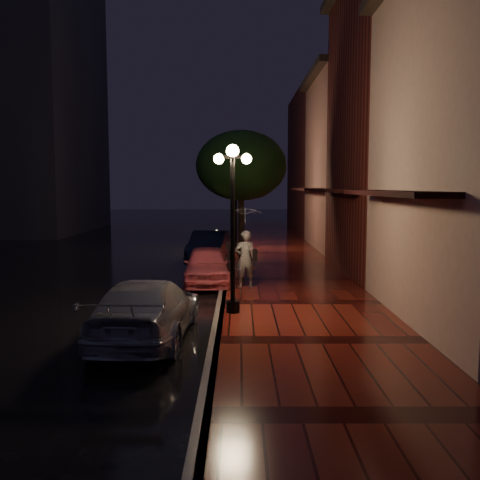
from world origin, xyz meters
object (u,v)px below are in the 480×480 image
(silver_car, at_px, (146,310))
(pink_car, at_px, (207,265))
(woman_with_umbrella, at_px, (245,235))
(navy_car, at_px, (209,247))
(streetlamp_near, at_px, (233,218))
(street_tree, at_px, (241,168))
(parking_meter, at_px, (228,259))
(streetlamp_far, at_px, (236,202))

(silver_car, bearing_deg, pink_car, -95.39)
(silver_car, height_order, woman_with_umbrella, woman_with_umbrella)
(navy_car, distance_m, silver_car, 12.17)
(streetlamp_near, xyz_separation_m, silver_car, (-1.89, -1.96, -1.92))
(street_tree, bearing_deg, streetlamp_near, -91.35)
(silver_car, relative_size, parking_meter, 3.41)
(street_tree, relative_size, pink_car, 1.48)
(streetlamp_far, distance_m, silver_car, 16.19)
(pink_car, relative_size, navy_car, 0.91)
(silver_car, bearing_deg, streetlamp_near, -131.36)
(streetlamp_far, distance_m, parking_meter, 10.00)
(woman_with_umbrella, bearing_deg, street_tree, -98.43)
(streetlamp_near, height_order, streetlamp_far, same)
(street_tree, relative_size, silver_car, 1.23)
(pink_car, relative_size, silver_car, 0.83)
(silver_car, distance_m, woman_with_umbrella, 5.97)
(streetlamp_near, distance_m, navy_car, 10.42)
(parking_meter, bearing_deg, woman_with_umbrella, -42.75)
(streetlamp_near, distance_m, streetlamp_far, 14.00)
(pink_car, distance_m, woman_with_umbrella, 2.22)
(streetlamp_near, relative_size, woman_with_umbrella, 1.66)
(pink_car, distance_m, parking_meter, 1.03)
(navy_car, relative_size, silver_car, 0.92)
(pink_car, bearing_deg, streetlamp_far, 80.83)
(silver_car, bearing_deg, streetlamp_far, -94.18)
(woman_with_umbrella, bearing_deg, streetlamp_far, -97.25)
(streetlamp_near, bearing_deg, silver_car, -133.95)
(silver_car, distance_m, parking_meter, 6.34)
(pink_car, xyz_separation_m, parking_meter, (0.75, -0.63, 0.32))
(parking_meter, bearing_deg, navy_car, 108.07)
(streetlamp_far, xyz_separation_m, pink_car, (-0.95, -9.23, -1.93))
(streetlamp_far, relative_size, woman_with_umbrella, 1.66)
(streetlamp_far, xyz_separation_m, street_tree, (0.26, -3.01, 1.64))
(silver_car, xyz_separation_m, parking_meter, (1.69, 6.10, 0.30))
(parking_meter, bearing_deg, streetlamp_far, 97.67)
(navy_car, bearing_deg, woman_with_umbrella, -71.73)
(streetlamp_near, height_order, navy_car, streetlamp_near)
(street_tree, bearing_deg, silver_car, -99.43)
(navy_car, relative_size, parking_meter, 3.13)
(streetlamp_near, distance_m, pink_car, 5.23)
(parking_meter, bearing_deg, streetlamp_near, -78.40)
(street_tree, height_order, navy_car, street_tree)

